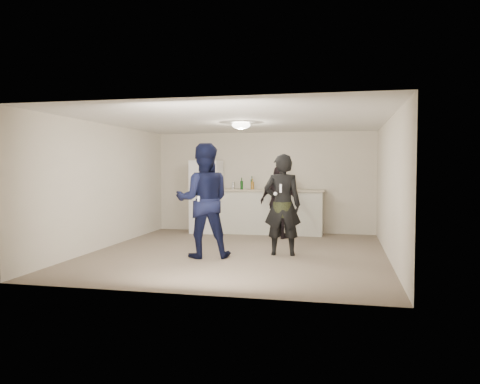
% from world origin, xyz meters
% --- Properties ---
extents(floor, '(6.00, 6.00, 0.00)m').
position_xyz_m(floor, '(0.00, 0.00, 0.00)').
color(floor, '#6B5B4C').
rests_on(floor, ground).
extents(ceiling, '(6.00, 6.00, 0.00)m').
position_xyz_m(ceiling, '(0.00, 0.00, 2.50)').
color(ceiling, silver).
rests_on(ceiling, wall_back).
extents(wall_back, '(6.00, 0.00, 6.00)m').
position_xyz_m(wall_back, '(0.00, 3.00, 1.25)').
color(wall_back, beige).
rests_on(wall_back, floor).
extents(wall_front, '(6.00, 0.00, 6.00)m').
position_xyz_m(wall_front, '(0.00, -3.00, 1.25)').
color(wall_front, beige).
rests_on(wall_front, floor).
extents(wall_left, '(0.00, 6.00, 6.00)m').
position_xyz_m(wall_left, '(-2.75, 0.00, 1.25)').
color(wall_left, beige).
rests_on(wall_left, floor).
extents(wall_right, '(0.00, 6.00, 6.00)m').
position_xyz_m(wall_right, '(2.75, 0.00, 1.25)').
color(wall_right, beige).
rests_on(wall_right, floor).
extents(counter, '(2.60, 0.56, 1.05)m').
position_xyz_m(counter, '(0.19, 2.67, 0.53)').
color(counter, beige).
rests_on(counter, floor).
extents(counter_top, '(2.68, 0.64, 0.04)m').
position_xyz_m(counter_top, '(0.19, 2.67, 1.07)').
color(counter_top, beige).
rests_on(counter_top, counter).
extents(fridge, '(0.70, 0.70, 1.80)m').
position_xyz_m(fridge, '(-1.38, 2.60, 0.90)').
color(fridge, white).
rests_on(fridge, floor).
extents(fridge_handle, '(0.02, 0.02, 0.60)m').
position_xyz_m(fridge_handle, '(-1.10, 2.23, 1.30)').
color(fridge_handle, silver).
rests_on(fridge_handle, fridge).
extents(ceiling_dome, '(0.36, 0.36, 0.16)m').
position_xyz_m(ceiling_dome, '(0.00, 0.30, 2.45)').
color(ceiling_dome, white).
rests_on(ceiling_dome, ceiling).
extents(shaker, '(0.08, 0.08, 0.17)m').
position_xyz_m(shaker, '(-0.74, 2.81, 1.18)').
color(shaker, silver).
rests_on(shaker, counter_top).
extents(man, '(1.18, 1.03, 2.06)m').
position_xyz_m(man, '(-0.51, -0.55, 1.03)').
color(man, '#0E153D').
rests_on(man, floor).
extents(woman, '(0.72, 0.51, 1.87)m').
position_xyz_m(woman, '(0.86, -0.05, 0.94)').
color(woman, black).
rests_on(woman, floor).
extents(camo_shorts, '(0.34, 0.34, 0.28)m').
position_xyz_m(camo_shorts, '(0.86, -0.05, 0.85)').
color(camo_shorts, '#2B3518').
rests_on(camo_shorts, woman).
extents(spectator, '(1.06, 0.73, 1.67)m').
position_xyz_m(spectator, '(0.53, 1.99, 0.83)').
color(spectator, black).
rests_on(spectator, floor).
extents(remote_man, '(0.04, 0.04, 0.15)m').
position_xyz_m(remote_man, '(-0.51, -0.83, 1.05)').
color(remote_man, white).
rests_on(remote_man, man).
extents(nunchuk_man, '(0.07, 0.07, 0.07)m').
position_xyz_m(nunchuk_man, '(-0.39, -0.80, 0.98)').
color(nunchuk_man, white).
rests_on(nunchuk_man, man).
extents(remote_woman, '(0.04, 0.04, 0.15)m').
position_xyz_m(remote_woman, '(0.86, -0.30, 1.25)').
color(remote_woman, white).
rests_on(remote_woman, woman).
extents(nunchuk_woman, '(0.07, 0.07, 0.07)m').
position_xyz_m(nunchuk_woman, '(0.76, -0.27, 1.15)').
color(nunchuk_woman, silver).
rests_on(nunchuk_woman, woman).
extents(bottle_cluster, '(1.23, 0.34, 0.25)m').
position_xyz_m(bottle_cluster, '(-0.01, 2.65, 1.20)').
color(bottle_cluster, '#113E13').
rests_on(bottle_cluster, counter_top).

